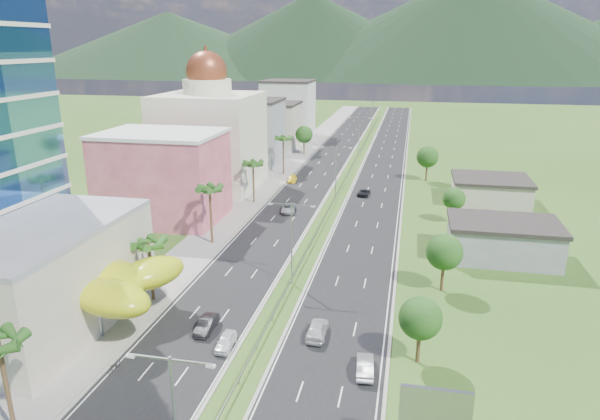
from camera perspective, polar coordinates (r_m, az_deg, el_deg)
The scene contains 37 objects.
ground at distance 61.63m, azimuth -2.96°, elevation -11.72°, with size 500.00×500.00×0.00m, color #2D5119.
road_left at distance 146.77m, azimuth 3.12°, elevation 5.49°, with size 11.00×260.00×0.04m, color black.
road_right at distance 145.32m, azimuth 9.00°, elevation 5.19°, with size 11.00×260.00×0.04m, color black.
sidewalk_left at distance 148.45m, azimuth -0.52°, elevation 5.67°, with size 7.00×260.00×0.12m, color gray.
median_guardrail at distance 128.23m, azimuth 5.21°, elevation 4.00°, with size 0.10×216.06×0.76m.
streetlight_median_a at distance 38.25m, azimuth -13.26°, elevation -20.38°, with size 6.04×0.25×11.00m.
streetlight_median_b at distance 67.70m, azimuth -0.90°, elevation -2.68°, with size 6.04×0.25×11.00m.
streetlight_median_c at distance 105.60m, azimuth 3.87°, elevation 4.57°, with size 6.04×0.25×11.00m.
streetlight_median_d at distance 149.54m, azimuth 6.33°, elevation 8.25°, with size 6.04×0.25×11.00m.
streetlight_median_e at distance 193.97m, azimuth 7.68°, elevation 10.25°, with size 6.04×0.25×11.00m.
lime_canopy at distance 63.93m, azimuth -21.74°, elevation -6.92°, with size 18.00×15.00×7.40m.
pink_shophouse at distance 96.63m, azimuth -14.39°, elevation 3.33°, with size 20.00×15.00×15.00m, color #B34953.
domed_building at distance 116.52m, azimuth -9.61°, elevation 7.88°, with size 20.00×20.00×28.70m.
midrise_grey at distance 140.03m, azimuth -5.46°, elevation 8.19°, with size 16.00×15.00×16.00m, color gray.
midrise_beige at distance 161.16m, azimuth -3.13°, elevation 8.89°, with size 16.00×15.00×13.00m, color #ABA38D.
midrise_white at distance 182.97m, azimuth -1.27°, elevation 10.69°, with size 16.00×15.00×18.00m, color silver.
billboard at distance 42.60m, azimuth 14.24°, elevation -19.96°, with size 5.20×0.35×6.20m.
shed_near at distance 82.96m, azimuth 20.80°, elevation -3.16°, with size 15.00×10.00×5.00m, color gray.
shed_far at distance 111.73m, azimuth 19.62°, elevation 1.90°, with size 14.00×12.00×4.40m, color #ABA38D.
palm_tree_b at distance 65.70m, azimuth -15.82°, elevation -3.71°, with size 3.60×3.60×8.10m.
palm_tree_c at distance 82.56m, azimuth -9.62°, elevation 2.03°, with size 3.60×3.60×9.60m.
palm_tree_d at distance 103.90m, azimuth -5.03°, elevation 4.79°, with size 3.60×3.60×8.60m.
palm_tree_e at distance 127.44m, azimuth -1.80°, elevation 7.51°, with size 3.60×3.60×9.40m.
leafy_tree_lfar at distance 151.97m, azimuth 0.43°, elevation 8.05°, with size 4.90×4.90×8.05m.
leafy_tree_ra at distance 53.36m, azimuth 12.72°, elevation -11.21°, with size 4.20×4.20×6.90m.
leafy_tree_rb at distance 68.83m, azimuth 15.15°, elevation -4.37°, with size 4.55×4.55×7.47m.
leafy_tree_rc at distance 95.86m, azimuth 16.11°, elevation 1.15°, with size 3.85×3.85×6.33m.
leafy_tree_rd at distance 124.53m, azimuth 13.45°, elevation 5.54°, with size 4.90×4.90×8.05m.
mountain_ridge at distance 505.06m, azimuth 17.46°, elevation 13.08°, with size 860.00×140.00×90.00m, color black, non-canonical shape.
car_white_near_left at distance 56.86m, azimuth -7.94°, elevation -13.72°, with size 1.60×3.98×1.36m, color white.
car_dark_left at distance 60.09m, azimuth -9.94°, elevation -11.94°, with size 1.56×4.48×1.48m, color black.
car_silver_mid_left at distance 99.13m, azimuth -1.24°, elevation 0.18°, with size 2.38×5.17×1.44m, color #A4A7AB.
car_yellow_far_left at distance 121.48m, azimuth -0.82°, elevation 3.36°, with size 1.84×4.52×1.31m, color yellow.
car_white_near_right at distance 58.21m, azimuth 1.85°, elevation -12.58°, with size 1.99×4.94×1.68m, color silver.
car_silver_right at distance 52.91m, azimuth 6.95°, elevation -16.18°, with size 1.57×4.50×1.48m, color #ABAEB3.
car_dark_far_right at distance 111.06m, azimuth 6.82°, elevation 1.90°, with size 2.12×4.61×1.28m, color black.
motorcycle at distance 55.82m, azimuth -19.20°, elevation -15.35°, with size 0.56×1.86×1.19m, color black.
Camera 1 is at (14.06, -52.09, 29.80)m, focal length 32.00 mm.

